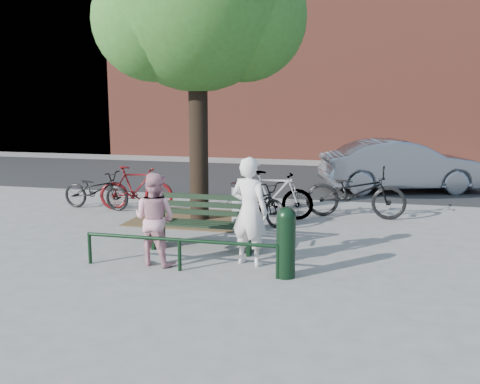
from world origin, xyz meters
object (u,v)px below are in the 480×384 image
(person_right, at_px, (155,219))
(parked_car, at_px, (402,166))
(litter_bin, at_px, (243,207))
(park_bench, at_px, (205,221))
(person_left, at_px, (249,211))
(bicycle_c, at_px, (257,201))
(bollard, at_px, (286,240))

(person_right, distance_m, parked_car, 8.85)
(person_right, distance_m, litter_bin, 2.54)
(park_bench, relative_size, person_left, 1.02)
(person_left, distance_m, bicycle_c, 2.90)
(person_left, relative_size, parked_car, 0.39)
(bollard, bearing_deg, person_left, 143.76)
(parked_car, bearing_deg, bicycle_c, 129.43)
(park_bench, distance_m, person_left, 1.24)
(person_right, bearing_deg, bollard, -173.49)
(litter_bin, relative_size, parked_car, 0.22)
(person_right, relative_size, litter_bin, 1.52)
(bicycle_c, bearing_deg, parked_car, 4.50)
(person_left, height_order, parked_car, person_left)
(person_left, distance_m, bollard, 0.86)
(person_right, bearing_deg, person_left, -156.44)
(person_right, relative_size, bollard, 1.39)
(park_bench, relative_size, litter_bin, 1.82)
(person_left, bearing_deg, person_right, 31.62)
(park_bench, bearing_deg, bicycle_c, 77.57)
(bollard, height_order, litter_bin, bollard)
(person_right, height_order, bicycle_c, person_right)
(litter_bin, relative_size, bicycle_c, 0.55)
(bollard, bearing_deg, bicycle_c, 108.91)
(bollard, bearing_deg, litter_bin, 116.47)
(bicycle_c, bearing_deg, litter_bin, -150.97)
(person_right, xyz_separation_m, parked_car, (4.06, 7.87, -0.00))
(person_right, bearing_deg, park_bench, -104.63)
(person_left, bearing_deg, bicycle_c, -61.96)
(park_bench, xyz_separation_m, parked_car, (3.58, 6.82, 0.25))
(park_bench, xyz_separation_m, bicycle_c, (0.47, 2.12, -0.02))
(litter_bin, bearing_deg, bollard, -63.53)
(park_bench, bearing_deg, person_left, -36.72)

